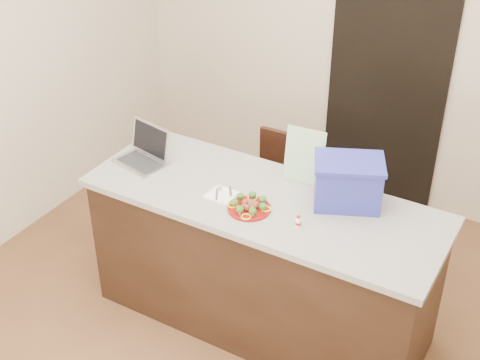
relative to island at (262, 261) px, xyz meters
The scene contains 16 objects.
ground 0.53m from the island, 90.00° to the right, with size 4.00×4.00×0.00m, color brown.
room_shell 1.18m from the island, 90.00° to the right, with size 4.00×4.00×4.00m.
doorway 1.81m from the island, 86.69° to the left, with size 0.90×0.02×2.00m, color black.
island is the anchor object (origin of this frame).
plate 0.49m from the island, 94.35° to the right, with size 0.24×0.24×0.02m.
meatballs 0.51m from the island, 93.34° to the right, with size 0.10×0.09×0.04m.
broccoli 0.52m from the island, 94.35° to the right, with size 0.20×0.20×0.04m.
pepper_rings 0.50m from the island, 94.35° to the right, with size 0.23×0.23×0.01m.
napkin 0.52m from the island, 156.28° to the right, with size 0.15×0.15×0.01m, color white.
fork 0.53m from the island, 159.75° to the right, with size 0.07×0.15×0.00m.
knife 0.52m from the island, 149.08° to the right, with size 0.07×0.18×0.01m.
yogurt_bottle 0.58m from the island, 27.03° to the right, with size 0.03×0.03×0.06m.
laptop 0.97m from the island, behind, with size 0.35×0.30×0.22m.
leaflet 0.69m from the island, 66.89° to the left, with size 0.23×0.00×0.33m, color white.
blue_box 0.75m from the island, 23.65° to the left, with size 0.45×0.40×0.27m.
chair 0.82m from the island, 110.60° to the left, with size 0.39×0.39×0.86m.
Camera 1 is at (1.45, -2.51, 3.00)m, focal length 50.00 mm.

